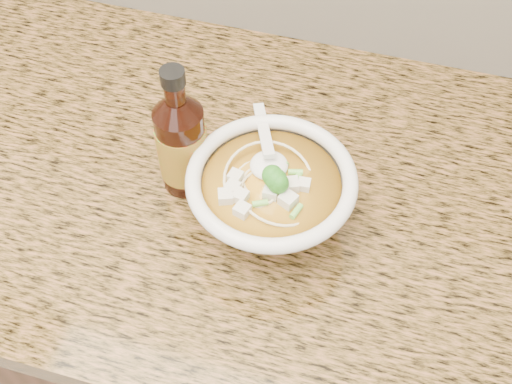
# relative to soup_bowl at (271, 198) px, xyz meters

# --- Properties ---
(cabinet) EXTENTS (4.00, 0.65, 0.86)m
(cabinet) POSITION_rel_soup_bowl_xyz_m (-0.31, 0.07, -0.52)
(cabinet) COLOR #331E0F
(cabinet) RESTS_ON ground
(counter_slab) EXTENTS (4.00, 0.68, 0.04)m
(counter_slab) POSITION_rel_soup_bowl_xyz_m (-0.31, 0.07, -0.07)
(counter_slab) COLOR #915A35
(counter_slab) RESTS_ON cabinet
(soup_bowl) EXTENTS (0.21, 0.24, 0.12)m
(soup_bowl) POSITION_rel_soup_bowl_xyz_m (0.00, 0.00, 0.00)
(soup_bowl) COLOR white
(soup_bowl) RESTS_ON counter_slab
(hot_sauce_bottle) EXTENTS (0.07, 0.07, 0.20)m
(hot_sauce_bottle) POSITION_rel_soup_bowl_xyz_m (-0.13, 0.03, 0.03)
(hot_sauce_bottle) COLOR #351007
(hot_sauce_bottle) RESTS_ON counter_slab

